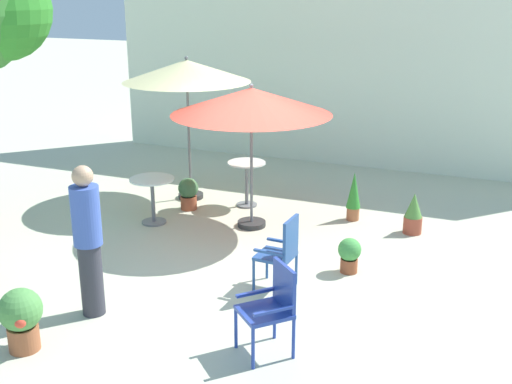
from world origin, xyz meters
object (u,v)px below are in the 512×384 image
patio_umbrella_1 (251,102)px  potted_plant_4 (188,193)px  cafe_table_1 (152,192)px  potted_plant_2 (413,214)px  cafe_table_0 (247,176)px  potted_plant_1 (21,317)px  potted_plant_3 (349,254)px  potted_plant_5 (354,195)px  patio_chair_1 (282,250)px  patio_chair_0 (272,303)px  patio_umbrella_0 (187,72)px  standing_person (88,239)px

patio_umbrella_1 → potted_plant_4: 2.13m
cafe_table_1 → potted_plant_2: size_ratio=1.16×
cafe_table_0 → potted_plant_1: cafe_table_0 is taller
potted_plant_3 → potted_plant_5: 1.99m
patio_umbrella_1 → potted_plant_4: (-1.29, 0.34, -1.67)m
cafe_table_0 → potted_plant_4: (-0.84, -0.53, -0.24)m
patio_umbrella_1 → patio_chair_1: bearing=-57.6°
patio_chair_0 → potted_plant_1: size_ratio=1.39×
patio_umbrella_0 → standing_person: 4.42m
patio_chair_1 → potted_plant_5: 2.74m
patio_umbrella_0 → patio_chair_0: patio_umbrella_0 is taller
patio_chair_0 → patio_chair_1: bearing=106.1°
patio_umbrella_0 → potted_plant_4: bearing=-65.3°
cafe_table_1 → patio_chair_1: bearing=-27.6°
patio_chair_1 → potted_plant_1: patio_chair_1 is taller
potted_plant_3 → potted_plant_5: (-0.43, 1.94, 0.15)m
patio_umbrella_0 → cafe_table_1: patio_umbrella_0 is taller
patio_umbrella_1 → potted_plant_5: 2.26m
cafe_table_0 → patio_chair_0: patio_chair_0 is taller
potted_plant_5 → cafe_table_1: bearing=-155.1°
potted_plant_1 → potted_plant_2: (3.18, 4.82, -0.08)m
patio_chair_0 → standing_person: 2.21m
cafe_table_0 → potted_plant_4: cafe_table_0 is taller
patio_umbrella_0 → potted_plant_5: patio_umbrella_0 is taller
potted_plant_1 → cafe_table_0: bearing=86.0°
cafe_table_1 → standing_person: (0.88, -2.79, 0.40)m
patio_chair_1 → potted_plant_4: 3.31m
patio_umbrella_0 → potted_plant_4: patio_umbrella_0 is taller
patio_chair_0 → standing_person: size_ratio=0.54×
cafe_table_0 → patio_chair_1: patio_chair_1 is taller
cafe_table_0 → potted_plant_4: bearing=-147.7°
patio_chair_0 → potted_plant_2: size_ratio=1.49×
potted_plant_2 → potted_plant_4: potted_plant_2 is taller
patio_umbrella_0 → cafe_table_0: 2.00m
patio_umbrella_1 → patio_chair_0: size_ratio=2.55×
patio_chair_0 → potted_plant_5: (-0.18, 4.10, -0.13)m
cafe_table_0 → potted_plant_2: bearing=-4.2°
standing_person → potted_plant_2: bearing=52.7°
potted_plant_1 → potted_plant_3: potted_plant_1 is taller
potted_plant_1 → potted_plant_2: size_ratio=1.08×
patio_umbrella_0 → potted_plant_5: (2.93, 0.01, -1.80)m
patio_umbrella_1 → potted_plant_1: patio_umbrella_1 is taller
cafe_table_0 → potted_plant_3: cafe_table_0 is taller
patio_chair_0 → potted_plant_1: 2.56m
patio_chair_1 → potted_plant_1: size_ratio=1.39×
potted_plant_4 → potted_plant_5: potted_plant_5 is taller
patio_chair_0 → potted_plant_2: (0.80, 3.88, -0.24)m
cafe_table_1 → potted_plant_3: (3.32, -0.60, -0.25)m
potted_plant_4 → potted_plant_5: (2.68, 0.54, 0.12)m
patio_umbrella_0 → potted_plant_5: size_ratio=3.12×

